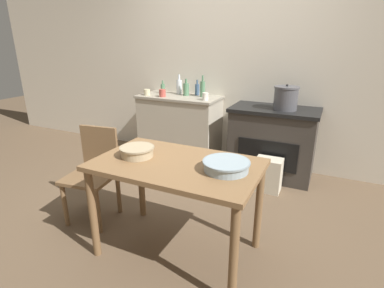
# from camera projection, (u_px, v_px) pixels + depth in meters

# --- Properties ---
(ground_plane) EXTENTS (14.00, 14.00, 0.00)m
(ground_plane) POSITION_uv_depth(u_px,v_px,m) (172.00, 214.00, 2.81)
(ground_plane) COLOR brown
(wall_back) EXTENTS (8.00, 0.07, 2.55)m
(wall_back) POSITION_uv_depth(u_px,v_px,m) (231.00, 63.00, 3.74)
(wall_back) COLOR beige
(wall_back) RESTS_ON ground_plane
(counter_cabinet) EXTENTS (1.06, 0.53, 0.86)m
(counter_cabinet) POSITION_uv_depth(u_px,v_px,m) (180.00, 128.00, 4.02)
(counter_cabinet) COLOR #B2A893
(counter_cabinet) RESTS_ON ground_plane
(stove) EXTENTS (0.98, 0.57, 0.82)m
(stove) POSITION_uv_depth(u_px,v_px,m) (272.00, 142.00, 3.51)
(stove) COLOR #38332D
(stove) RESTS_ON ground_plane
(work_table) EXTENTS (1.16, 0.71, 0.74)m
(work_table) POSITION_uv_depth(u_px,v_px,m) (177.00, 176.00, 2.12)
(work_table) COLOR olive
(work_table) RESTS_ON ground_plane
(chair) EXTENTS (0.45, 0.45, 0.82)m
(chair) POSITION_uv_depth(u_px,v_px,m) (94.00, 171.00, 2.66)
(chair) COLOR brown
(chair) RESTS_ON ground_plane
(flour_sack) EXTENTS (0.27, 0.19, 0.37)m
(flour_sack) POSITION_uv_depth(u_px,v_px,m) (268.00, 175.00, 3.20)
(flour_sack) COLOR beige
(flour_sack) RESTS_ON ground_plane
(stock_pot) EXTENTS (0.26, 0.26, 0.28)m
(stock_pot) POSITION_uv_depth(u_px,v_px,m) (286.00, 98.00, 3.25)
(stock_pot) COLOR #4C4C51
(stock_pot) RESTS_ON stove
(mixing_bowl_large) EXTENTS (0.25, 0.25, 0.07)m
(mixing_bowl_large) POSITION_uv_depth(u_px,v_px,m) (137.00, 151.00, 2.19)
(mixing_bowl_large) COLOR tan
(mixing_bowl_large) RESTS_ON work_table
(mixing_bowl_small) EXTENTS (0.31, 0.31, 0.07)m
(mixing_bowl_small) POSITION_uv_depth(u_px,v_px,m) (226.00, 165.00, 1.95)
(mixing_bowl_small) COLOR #93A8B2
(mixing_bowl_small) RESTS_ON work_table
(bottle_far_left) EXTENTS (0.06, 0.06, 0.27)m
(bottle_far_left) POSITION_uv_depth(u_px,v_px,m) (203.00, 89.00, 3.78)
(bottle_far_left) COLOR #517F5B
(bottle_far_left) RESTS_ON counter_cabinet
(bottle_left) EXTENTS (0.08, 0.08, 0.21)m
(bottle_left) POSITION_uv_depth(u_px,v_px,m) (186.00, 89.00, 3.88)
(bottle_left) COLOR #517F5B
(bottle_left) RESTS_ON counter_cabinet
(bottle_mid_left) EXTENTS (0.06, 0.06, 0.17)m
(bottle_mid_left) POSITION_uv_depth(u_px,v_px,m) (163.00, 88.00, 4.06)
(bottle_mid_left) COLOR #517F5B
(bottle_mid_left) RESTS_ON counter_cabinet
(bottle_center_left) EXTENTS (0.07, 0.07, 0.26)m
(bottle_center_left) POSITION_uv_depth(u_px,v_px,m) (179.00, 86.00, 3.98)
(bottle_center_left) COLOR silver
(bottle_center_left) RESTS_ON counter_cabinet
(bottle_center) EXTENTS (0.06, 0.06, 0.20)m
(bottle_center) POSITION_uv_depth(u_px,v_px,m) (197.00, 89.00, 3.91)
(bottle_center) COLOR #3D5675
(bottle_center) RESTS_ON counter_cabinet
(cup_center_right) EXTENTS (0.08, 0.08, 0.08)m
(cup_center_right) POSITION_uv_depth(u_px,v_px,m) (147.00, 92.00, 3.91)
(cup_center_right) COLOR beige
(cup_center_right) RESTS_ON counter_cabinet
(cup_mid_right) EXTENTS (0.07, 0.07, 0.09)m
(cup_mid_right) POSITION_uv_depth(u_px,v_px,m) (205.00, 96.00, 3.58)
(cup_mid_right) COLOR silver
(cup_mid_right) RESTS_ON counter_cabinet
(cup_right) EXTENTS (0.08, 0.08, 0.09)m
(cup_right) POSITION_uv_depth(u_px,v_px,m) (162.00, 93.00, 3.80)
(cup_right) COLOR #B74C42
(cup_right) RESTS_ON counter_cabinet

